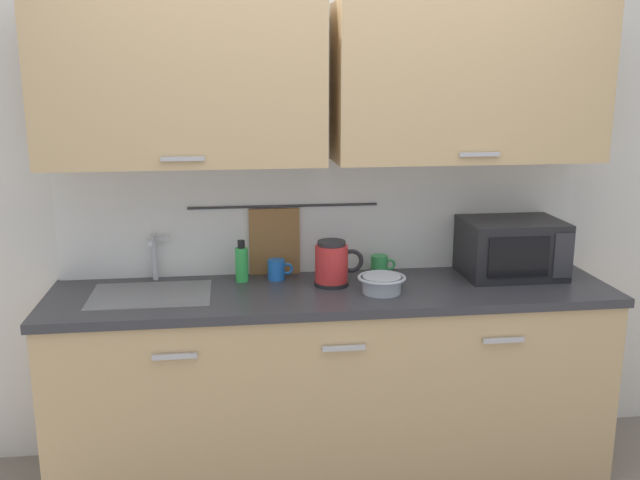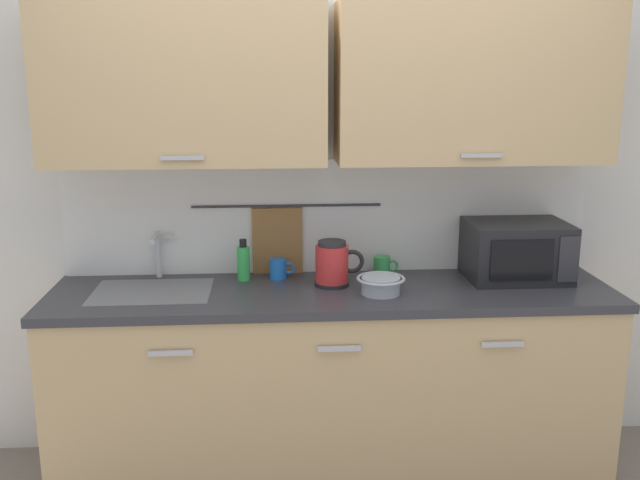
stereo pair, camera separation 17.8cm
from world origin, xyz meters
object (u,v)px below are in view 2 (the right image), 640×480
object	(u,v)px
microwave	(517,251)
mug_by_kettle	(382,266)
electric_kettle	(333,264)
mug_near_sink	(279,269)
mixing_bowl	(381,284)
dish_soap_bottle	(243,262)

from	to	relation	value
microwave	mug_by_kettle	distance (m)	0.63
electric_kettle	mug_near_sink	distance (m)	0.28
mug_near_sink	mug_by_kettle	size ratio (longest dim) A/B	1.00
microwave	mixing_bowl	xyz separation A→B (m)	(-0.67, -0.19, -0.09)
dish_soap_bottle	mug_near_sink	bearing A→B (deg)	4.02
microwave	mug_by_kettle	bearing A→B (deg)	172.11
dish_soap_bottle	mug_by_kettle	world-z (taller)	dish_soap_bottle
electric_kettle	mug_by_kettle	world-z (taller)	electric_kettle
microwave	dish_soap_bottle	size ratio (longest dim) A/B	2.35
microwave	dish_soap_bottle	world-z (taller)	microwave
mug_near_sink	mixing_bowl	world-z (taller)	mug_near_sink
electric_kettle	mixing_bowl	size ratio (longest dim) A/B	1.06
mixing_bowl	mug_by_kettle	size ratio (longest dim) A/B	1.78
electric_kettle	dish_soap_bottle	xyz separation A→B (m)	(-0.41, 0.11, -0.01)
electric_kettle	mug_near_sink	bearing A→B (deg)	152.86
microwave	mug_by_kettle	world-z (taller)	microwave
electric_kettle	mug_by_kettle	xyz separation A→B (m)	(0.25, 0.14, -0.05)
mug_near_sink	mixing_bowl	xyz separation A→B (m)	(0.44, -0.27, -0.00)
mixing_bowl	dish_soap_bottle	bearing A→B (deg)	157.25
mug_near_sink	mixing_bowl	bearing A→B (deg)	-30.96
dish_soap_bottle	mixing_bowl	world-z (taller)	dish_soap_bottle
microwave	mug_near_sink	size ratio (longest dim) A/B	3.83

